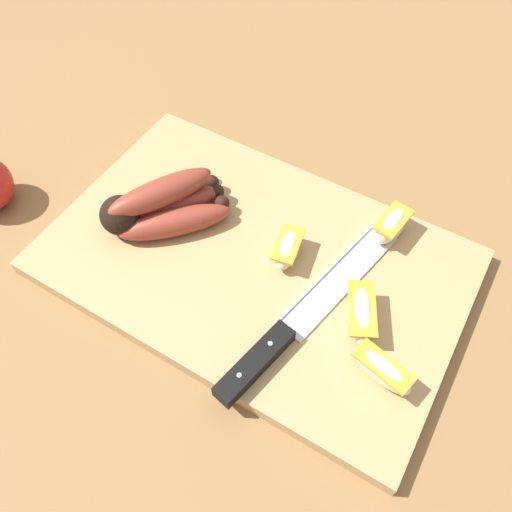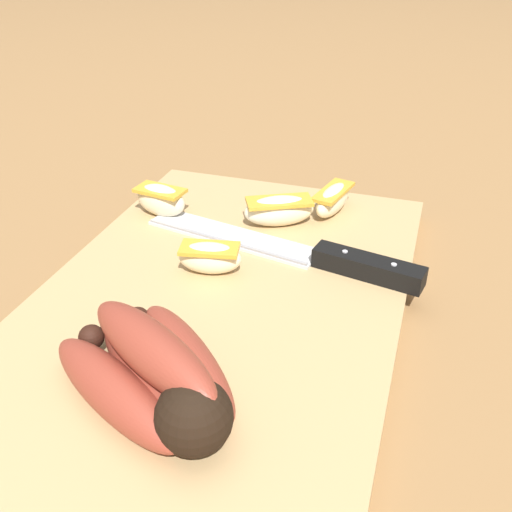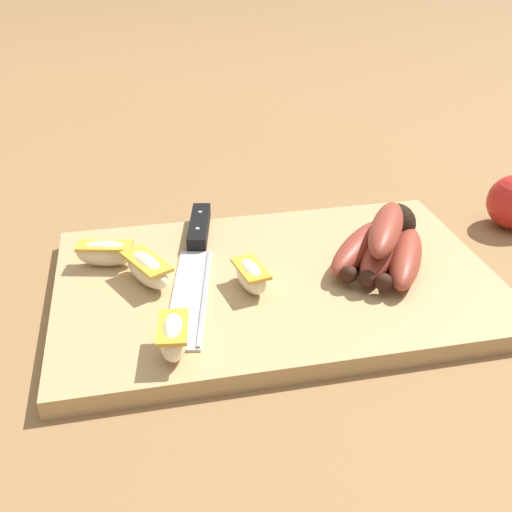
{
  "view_description": "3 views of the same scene",
  "coord_description": "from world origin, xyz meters",
  "px_view_note": "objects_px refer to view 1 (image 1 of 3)",
  "views": [
    {
      "loc": [
        -0.18,
        0.3,
        0.51
      ],
      "look_at": [
        -0.01,
        0.02,
        0.04
      ],
      "focal_mm": 36.31,
      "sensor_mm": 36.0,
      "label": 1
    },
    {
      "loc": [
        0.38,
        0.17,
        0.31
      ],
      "look_at": [
        -0.02,
        0.04,
        0.05
      ],
      "focal_mm": 41.77,
      "sensor_mm": 36.0,
      "label": 2
    },
    {
      "loc": [
        -0.14,
        -0.54,
        0.37
      ],
      "look_at": [
        -0.02,
        0.01,
        0.05
      ],
      "focal_mm": 42.56,
      "sensor_mm": 36.0,
      "label": 3
    }
  ],
  "objects_px": {
    "apple_wedge_middle": "(392,225)",
    "apple_wedge_far": "(382,370)",
    "chefs_knife": "(286,331)",
    "apple_wedge_extra": "(288,249)",
    "banana_bunch": "(161,205)",
    "apple_wedge_near": "(361,313)"
  },
  "relations": [
    {
      "from": "apple_wedge_far",
      "to": "apple_wedge_extra",
      "type": "height_order",
      "value": "same"
    },
    {
      "from": "chefs_knife",
      "to": "apple_wedge_far",
      "type": "relative_size",
      "value": 4.03
    },
    {
      "from": "chefs_knife",
      "to": "apple_wedge_near",
      "type": "bearing_deg",
      "value": -137.71
    },
    {
      "from": "apple_wedge_near",
      "to": "apple_wedge_far",
      "type": "height_order",
      "value": "apple_wedge_near"
    },
    {
      "from": "apple_wedge_far",
      "to": "apple_wedge_extra",
      "type": "relative_size",
      "value": 1.16
    },
    {
      "from": "banana_bunch",
      "to": "apple_wedge_middle",
      "type": "relative_size",
      "value": 2.68
    },
    {
      "from": "banana_bunch",
      "to": "apple_wedge_near",
      "type": "distance_m",
      "value": 0.26
    },
    {
      "from": "apple_wedge_middle",
      "to": "apple_wedge_extra",
      "type": "xyz_separation_m",
      "value": [
        0.09,
        0.09,
        -0.0
      ]
    },
    {
      "from": "apple_wedge_middle",
      "to": "chefs_knife",
      "type": "bearing_deg",
      "value": 76.62
    },
    {
      "from": "apple_wedge_extra",
      "to": "chefs_knife",
      "type": "bearing_deg",
      "value": 118.01
    },
    {
      "from": "apple_wedge_near",
      "to": "apple_wedge_far",
      "type": "distance_m",
      "value": 0.06
    },
    {
      "from": "chefs_knife",
      "to": "apple_wedge_extra",
      "type": "relative_size",
      "value": 4.66
    },
    {
      "from": "banana_bunch",
      "to": "apple_wedge_extra",
      "type": "relative_size",
      "value": 2.64
    },
    {
      "from": "apple_wedge_middle",
      "to": "banana_bunch",
      "type": "bearing_deg",
      "value": 25.0
    },
    {
      "from": "apple_wedge_extra",
      "to": "banana_bunch",
      "type": "bearing_deg",
      "value": 9.1
    },
    {
      "from": "apple_wedge_far",
      "to": "apple_wedge_extra",
      "type": "bearing_deg",
      "value": -28.39
    },
    {
      "from": "chefs_knife",
      "to": "apple_wedge_extra",
      "type": "distance_m",
      "value": 0.1
    },
    {
      "from": "banana_bunch",
      "to": "apple_wedge_middle",
      "type": "height_order",
      "value": "banana_bunch"
    },
    {
      "from": "apple_wedge_middle",
      "to": "apple_wedge_far",
      "type": "relative_size",
      "value": 0.85
    },
    {
      "from": "apple_wedge_middle",
      "to": "apple_wedge_extra",
      "type": "distance_m",
      "value": 0.13
    },
    {
      "from": "apple_wedge_middle",
      "to": "apple_wedge_extra",
      "type": "relative_size",
      "value": 0.99
    },
    {
      "from": "banana_bunch",
      "to": "apple_wedge_extra",
      "type": "xyz_separation_m",
      "value": [
        -0.16,
        -0.03,
        -0.01
      ]
    }
  ]
}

